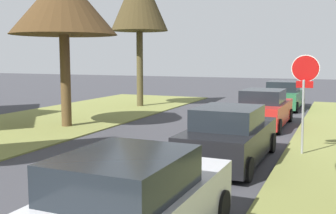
% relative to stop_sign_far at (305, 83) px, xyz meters
% --- Properties ---
extents(stop_sign_far, '(0.81, 0.55, 2.94)m').
position_rel_stop_sign_far_xyz_m(stop_sign_far, '(0.00, 0.00, 0.00)').
color(stop_sign_far, '#9EA0A5').
rests_on(stop_sign_far, grass_verge_right).
extents(street_tree_left_mid_b, '(4.35, 4.35, 6.32)m').
position_rel_stop_sign_far_xyz_m(street_tree_left_mid_b, '(-9.55, 1.42, 2.88)').
color(street_tree_left_mid_b, brown).
rests_on(street_tree_left_mid_b, grass_verge_left).
extents(parked_sedan_silver, '(2.00, 4.43, 1.57)m').
position_rel_stop_sign_far_xyz_m(parked_sedan_silver, '(-1.78, -7.54, -1.45)').
color(parked_sedan_silver, '#BCBCC1').
rests_on(parked_sedan_silver, ground).
extents(parked_sedan_black, '(2.00, 4.43, 1.57)m').
position_rel_stop_sign_far_xyz_m(parked_sedan_black, '(-1.80, -1.65, -1.45)').
color(parked_sedan_black, black).
rests_on(parked_sedan_black, ground).
extents(parked_sedan_red, '(2.00, 4.43, 1.57)m').
position_rel_stop_sign_far_xyz_m(parked_sedan_red, '(-1.97, 4.78, -1.45)').
color(parked_sedan_red, red).
rests_on(parked_sedan_red, ground).
extents(parked_sedan_green, '(2.00, 4.43, 1.57)m').
position_rel_stop_sign_far_xyz_m(parked_sedan_green, '(-1.96, 11.33, -1.45)').
color(parked_sedan_green, '#28663D').
rests_on(parked_sedan_green, ground).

